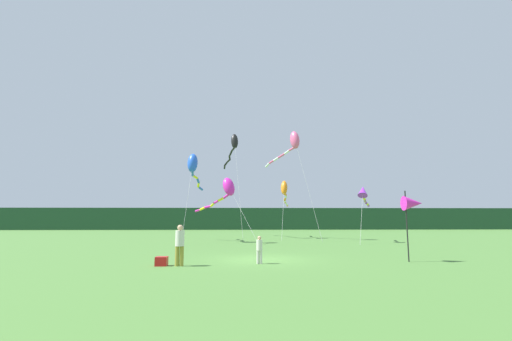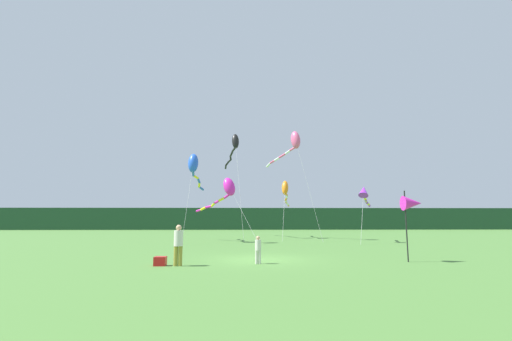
{
  "view_description": "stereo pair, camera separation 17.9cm",
  "coord_description": "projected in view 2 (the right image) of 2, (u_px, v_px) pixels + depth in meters",
  "views": [
    {
      "loc": [
        -0.93,
        -17.72,
        2.03
      ],
      "look_at": [
        0.0,
        6.0,
        5.27
      ],
      "focal_mm": 24.48,
      "sensor_mm": 36.0,
      "label": 1
    },
    {
      "loc": [
        -0.75,
        -17.73,
        2.03
      ],
      "look_at": [
        0.0,
        6.0,
        5.27
      ],
      "focal_mm": 24.48,
      "sensor_mm": 36.0,
      "label": 2
    }
  ],
  "objects": [
    {
      "name": "person_child",
      "position": [
        258.0,
        248.0,
        15.67
      ],
      "size": [
        0.27,
        0.27,
        1.23
      ],
      "color": "silver",
      "rests_on": "ground"
    },
    {
      "name": "kite_rainbow",
      "position": [
        293.0,
        142.0,
        33.71
      ],
      "size": [
        4.38,
        7.59,
        10.43
      ],
      "color": "#B2B2B2",
      "rests_on": "ground"
    },
    {
      "name": "kite_purple",
      "position": [
        364.0,
        193.0,
        29.71
      ],
      "size": [
        2.87,
        5.47,
        4.91
      ],
      "color": "#B2B2B2",
      "rests_on": "ground"
    },
    {
      "name": "distant_treeline",
      "position": [
        249.0,
        219.0,
        62.12
      ],
      "size": [
        108.0,
        3.13,
        3.78
      ],
      "primitive_type": "cube",
      "color": "#1E4228",
      "rests_on": "ground"
    },
    {
      "name": "kite_magenta",
      "position": [
        227.0,
        189.0,
        29.29
      ],
      "size": [
        5.76,
        7.37,
        5.54
      ],
      "color": "#B2B2B2",
      "rests_on": "ground"
    },
    {
      "name": "cooler_box",
      "position": [
        160.0,
        261.0,
        14.97
      ],
      "size": [
        0.5,
        0.42,
        0.38
      ],
      "primitive_type": "cube",
      "color": "red",
      "rests_on": "ground"
    },
    {
      "name": "kite_orange",
      "position": [
        285.0,
        191.0,
        35.8
      ],
      "size": [
        1.74,
        8.44,
        5.93
      ],
      "color": "#B2B2B2",
      "rests_on": "ground"
    },
    {
      "name": "person_adult",
      "position": [
        178.0,
        243.0,
        15.0
      ],
      "size": [
        0.38,
        0.38,
        1.74
      ],
      "color": "olive",
      "rests_on": "ground"
    },
    {
      "name": "kite_black",
      "position": [
        234.0,
        146.0,
        36.79
      ],
      "size": [
        2.38,
        10.69,
        10.79
      ],
      "color": "#B2B2B2",
      "rests_on": "ground"
    },
    {
      "name": "ground_plane",
      "position": [
        260.0,
        259.0,
        17.3
      ],
      "size": [
        120.0,
        120.0,
        0.0
      ],
      "primitive_type": "plane",
      "color": "#477533"
    },
    {
      "name": "kite_blue",
      "position": [
        194.0,
        165.0,
        30.22
      ],
      "size": [
        0.94,
        7.93,
        7.67
      ],
      "color": "#B2B2B2",
      "rests_on": "ground"
    },
    {
      "name": "banner_flag_pole",
      "position": [
        412.0,
        204.0,
        16.62
      ],
      "size": [
        0.9,
        0.7,
        3.33
      ],
      "color": "black",
      "rests_on": "ground"
    }
  ]
}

